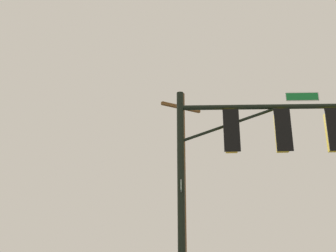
# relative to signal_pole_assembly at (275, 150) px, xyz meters

# --- Properties ---
(signal_pole_assembly) EXTENTS (6.47, 1.16, 6.91)m
(signal_pole_assembly) POSITION_rel_signal_pole_assembly_xyz_m (0.00, 0.00, 0.00)
(signal_pole_assembly) COLOR black
(signal_pole_assembly) RESTS_ON ground_plane
(utility_pole) EXTENTS (1.66, 0.92, 8.98)m
(utility_pole) POSITION_rel_signal_pole_assembly_xyz_m (-2.16, 4.86, -0.56)
(utility_pole) COLOR brown
(utility_pole) RESTS_ON ground_plane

